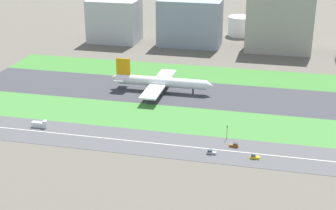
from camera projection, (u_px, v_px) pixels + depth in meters
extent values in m
plane|color=#5B564C|center=(194.00, 94.00, 312.23)|extent=(800.00, 800.00, 0.00)
cube|color=#38383D|center=(194.00, 94.00, 312.21)|extent=(280.00, 46.00, 0.10)
cube|color=#3D7A33|center=(205.00, 74.00, 349.34)|extent=(280.00, 36.00, 0.10)
cube|color=#427F38|center=(181.00, 119.00, 275.07)|extent=(280.00, 36.00, 0.10)
cube|color=#4C4C4F|center=(167.00, 145.00, 246.09)|extent=(280.00, 28.00, 0.10)
cube|color=silver|center=(167.00, 144.00, 246.07)|extent=(266.00, 0.50, 0.01)
cylinder|color=white|center=(162.00, 82.00, 314.28)|extent=(56.00, 6.00, 6.00)
cone|color=white|center=(210.00, 86.00, 307.90)|extent=(4.00, 5.70, 5.70)
cone|color=white|center=(115.00, 77.00, 320.46)|extent=(5.00, 5.40, 5.40)
cube|color=orange|center=(123.00, 67.00, 316.65)|extent=(9.00, 0.80, 11.00)
cube|color=white|center=(122.00, 77.00, 319.43)|extent=(6.00, 16.00, 0.60)
cube|color=white|center=(165.00, 76.00, 328.73)|extent=(10.00, 26.00, 1.00)
cylinder|color=gray|center=(164.00, 82.00, 323.89)|extent=(5.00, 3.20, 3.20)
cube|color=white|center=(153.00, 92.00, 301.55)|extent=(10.00, 26.00, 1.00)
cylinder|color=gray|center=(157.00, 92.00, 307.58)|extent=(5.00, 3.20, 3.20)
cylinder|color=black|center=(193.00, 91.00, 311.80)|extent=(1.00, 1.00, 3.20)
cylinder|color=black|center=(157.00, 87.00, 319.98)|extent=(1.00, 1.00, 3.20)
cylinder|color=black|center=(155.00, 90.00, 313.64)|extent=(1.00, 1.00, 3.20)
cube|color=brown|center=(234.00, 146.00, 243.66)|extent=(4.40, 1.80, 1.10)
cube|color=#333D4C|center=(236.00, 144.00, 243.12)|extent=(2.20, 1.66, 0.90)
cube|color=yellow|center=(255.00, 157.00, 232.31)|extent=(4.40, 1.80, 1.10)
cube|color=#333D4C|center=(253.00, 155.00, 232.11)|extent=(2.20, 1.66, 0.90)
cube|color=silver|center=(40.00, 125.00, 264.92)|extent=(8.40, 2.50, 2.80)
cube|color=silver|center=(45.00, 122.00, 263.50)|extent=(2.00, 2.30, 1.20)
cube|color=#99999E|center=(212.00, 153.00, 236.57)|extent=(4.40, 1.80, 1.10)
cube|color=#333D4C|center=(210.00, 151.00, 236.37)|extent=(2.20, 1.66, 0.90)
cylinder|color=#4C4C51|center=(227.00, 133.00, 250.94)|extent=(0.24, 0.24, 6.00)
cube|color=black|center=(227.00, 127.00, 249.62)|extent=(0.36, 0.36, 1.20)
sphere|color=#19D826|center=(227.00, 126.00, 249.33)|extent=(0.24, 0.24, 0.24)
cube|color=#B2B2B7|center=(114.00, 20.00, 428.09)|extent=(41.40, 29.76, 35.48)
cube|color=gray|center=(190.00, 23.00, 413.91)|extent=(51.06, 25.26, 37.70)
cube|color=#9E998E|center=(280.00, 23.00, 397.39)|extent=(51.26, 28.87, 44.85)
cylinder|color=silver|center=(206.00, 25.00, 457.24)|extent=(23.86, 23.86, 16.16)
cylinder|color=silver|center=(241.00, 26.00, 450.52)|extent=(22.22, 22.22, 16.91)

